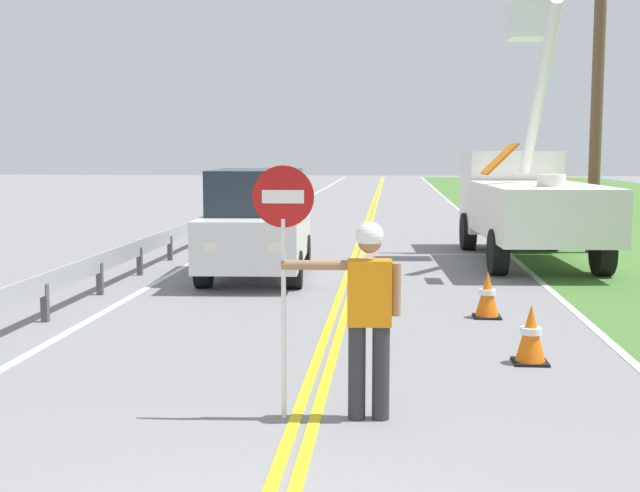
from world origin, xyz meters
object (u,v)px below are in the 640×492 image
(stop_sign_paddle, at_px, (283,234))
(utility_pole_near, at_px, (598,61))
(flagger_worker, at_px, (368,307))
(utility_bucket_truck, at_px, (525,197))
(oncoming_suv_nearest, at_px, (257,223))
(traffic_cone_mid, at_px, (487,295))
(traffic_cone_lead, at_px, (531,335))

(stop_sign_paddle, distance_m, utility_pole_near, 14.65)
(flagger_worker, distance_m, utility_bucket_truck, 12.21)
(oncoming_suv_nearest, bearing_deg, utility_bucket_truck, 29.01)
(stop_sign_paddle, relative_size, oncoming_suv_nearest, 0.50)
(flagger_worker, distance_m, traffic_cone_mid, 5.17)
(utility_bucket_truck, height_order, utility_pole_near, utility_pole_near)
(utility_pole_near, bearing_deg, stop_sign_paddle, -113.94)
(utility_pole_near, height_order, traffic_cone_lead, utility_pole_near)
(flagger_worker, bearing_deg, traffic_cone_mid, 71.42)
(traffic_cone_lead, xyz_separation_m, traffic_cone_mid, (-0.20, 2.67, 0.00))
(utility_bucket_truck, relative_size, traffic_cone_lead, 9.86)
(utility_bucket_truck, bearing_deg, utility_pole_near, 36.03)
(utility_bucket_truck, bearing_deg, traffic_cone_mid, -103.05)
(utility_pole_near, bearing_deg, utility_bucket_truck, -143.97)
(utility_bucket_truck, bearing_deg, stop_sign_paddle, -108.73)
(utility_pole_near, bearing_deg, oncoming_suv_nearest, -149.17)
(utility_pole_near, bearing_deg, traffic_cone_lead, -106.50)
(stop_sign_paddle, xyz_separation_m, utility_bucket_truck, (4.00, 11.80, -0.29))
(traffic_cone_lead, bearing_deg, utility_pole_near, 73.50)
(oncoming_suv_nearest, xyz_separation_m, traffic_cone_lead, (4.24, -6.45, -0.72))
(flagger_worker, xyz_separation_m, utility_bucket_truck, (3.23, 11.77, 0.38))
(stop_sign_paddle, height_order, utility_bucket_truck, utility_bucket_truck)
(stop_sign_paddle, height_order, traffic_cone_mid, stop_sign_paddle)
(traffic_cone_lead, bearing_deg, traffic_cone_mid, 94.24)
(stop_sign_paddle, distance_m, utility_bucket_truck, 12.47)
(flagger_worker, bearing_deg, stop_sign_paddle, -177.18)
(utility_bucket_truck, distance_m, traffic_cone_lead, 9.74)
(stop_sign_paddle, relative_size, traffic_cone_lead, 3.33)
(utility_bucket_truck, relative_size, utility_pole_near, 0.79)
(stop_sign_paddle, height_order, oncoming_suv_nearest, stop_sign_paddle)
(oncoming_suv_nearest, bearing_deg, utility_pole_near, 30.83)
(utility_bucket_truck, distance_m, traffic_cone_mid, 7.17)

